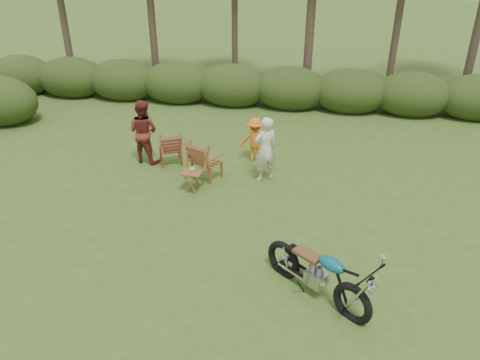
% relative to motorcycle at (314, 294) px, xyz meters
% --- Properties ---
extents(ground, '(80.00, 80.00, 0.00)m').
position_rel_motorcycle_xyz_m(ground, '(-1.13, 0.44, 0.00)').
color(ground, '#334C19').
rests_on(ground, ground).
extents(motorcycle, '(2.09, 1.89, 1.17)m').
position_rel_motorcycle_xyz_m(motorcycle, '(0.00, 0.00, 0.00)').
color(motorcycle, '#0C879E').
rests_on(motorcycle, ground).
extents(lawn_chair_right, '(0.93, 0.93, 1.02)m').
position_rel_motorcycle_xyz_m(lawn_chair_right, '(-2.74, 3.79, 0.00)').
color(lawn_chair_right, brown).
rests_on(lawn_chair_right, ground).
extents(lawn_chair_left, '(0.83, 0.83, 0.90)m').
position_rel_motorcycle_xyz_m(lawn_chair_left, '(-3.86, 4.45, 0.00)').
color(lawn_chair_left, '#602D18').
rests_on(lawn_chair_left, ground).
extents(side_table, '(0.50, 0.43, 0.48)m').
position_rel_motorcycle_xyz_m(side_table, '(-2.92, 3.10, 0.24)').
color(side_table, brown).
rests_on(side_table, ground).
extents(cup, '(0.13, 0.13, 0.09)m').
position_rel_motorcycle_xyz_m(cup, '(-2.93, 3.15, 0.53)').
color(cup, beige).
rests_on(cup, side_table).
extents(adult_a, '(0.70, 0.65, 1.61)m').
position_rel_motorcycle_xyz_m(adult_a, '(-1.33, 3.94, 0.00)').
color(adult_a, beige).
rests_on(adult_a, ground).
extents(adult_b, '(0.94, 0.80, 1.67)m').
position_rel_motorcycle_xyz_m(adult_b, '(-4.55, 4.45, 0.00)').
color(adult_b, maroon).
rests_on(adult_b, ground).
extents(child, '(0.80, 0.50, 1.19)m').
position_rel_motorcycle_xyz_m(child, '(-1.72, 4.96, 0.00)').
color(child, orange).
rests_on(child, ground).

